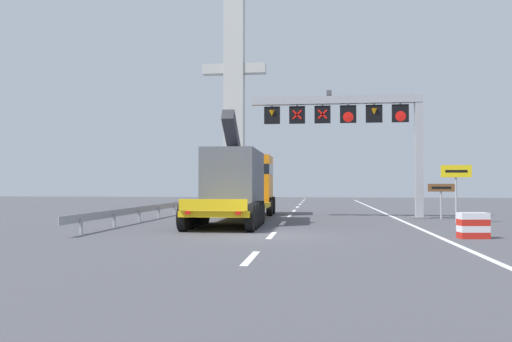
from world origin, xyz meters
TOP-DOWN VIEW (x-y plane):
  - ground at (0.00, 0.00)m, footprint 112.00×112.00m
  - lane_markings at (0.22, 20.71)m, footprint 0.20×56.02m
  - edge_line_right at (6.20, 12.00)m, footprint 0.20×63.00m
  - overhead_lane_gantry at (4.09, 10.28)m, footprint 9.76×0.90m
  - heavy_haul_truck_yellow at (-2.20, 8.53)m, footprint 3.17×14.09m
  - exit_sign_yellow at (8.64, 7.22)m, footprint 1.45×0.15m
  - tourist_info_sign_brown at (8.48, 9.69)m, footprint 1.40×0.15m
  - crash_barrier_striped at (7.29, -0.28)m, footprint 1.06×0.64m
  - guardrail_left at (-7.07, 10.87)m, footprint 0.13×25.74m
  - bridge_pylon_distant at (-9.89, 53.09)m, footprint 9.00×2.00m

SIDE VIEW (x-z plane):
  - ground at x=0.00m, z-range 0.00..0.00m
  - edge_line_right at x=6.20m, z-range 0.00..0.01m
  - lane_markings at x=0.22m, z-range 0.00..0.01m
  - crash_barrier_striped at x=7.29m, z-range 0.00..0.90m
  - guardrail_left at x=-7.07m, z-range 0.18..0.94m
  - tourist_info_sign_brown at x=8.48m, z-range 0.49..2.40m
  - heavy_haul_truck_yellow at x=-2.20m, z-range -0.66..4.64m
  - exit_sign_yellow at x=8.64m, z-range 0.73..3.56m
  - overhead_lane_gantry at x=4.09m, z-range 1.91..9.09m
  - bridge_pylon_distant at x=-9.89m, z-range 0.38..29.77m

